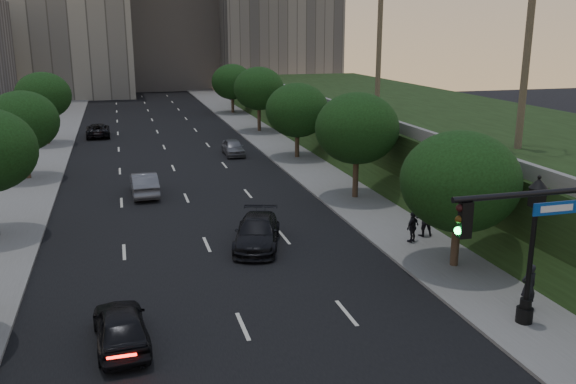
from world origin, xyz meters
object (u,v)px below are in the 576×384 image
object	(u,v)px
street_lamp	(531,258)
sedan_mid_left	(144,184)
sedan_near_left	(121,326)
sedan_far_right	(233,147)
sedan_near_right	(257,232)
pedestrian_c	(413,227)
pedestrian_a	(528,286)
sedan_far_left	(98,130)
pedestrian_b	(424,218)

from	to	relation	value
street_lamp	sedan_mid_left	bearing A→B (deg)	119.16
sedan_near_left	sedan_far_right	size ratio (longest dim) A/B	1.07
sedan_near_right	pedestrian_c	xyz separation A→B (m)	(7.50, -1.81, 0.19)
pedestrian_c	pedestrian_a	bearing A→B (deg)	65.64
sedan_far_left	sedan_far_right	size ratio (longest dim) A/B	1.21
sedan_near_right	sedan_far_right	bearing A→B (deg)	99.87
sedan_far_right	street_lamp	bearing A→B (deg)	-81.88
sedan_near_left	pedestrian_b	bearing A→B (deg)	-158.87
sedan_far_right	pedestrian_c	xyz separation A→B (m)	(4.45, -24.48, 0.25)
pedestrian_c	street_lamp	bearing A→B (deg)	60.16
sedan_far_left	pedestrian_b	xyz separation A→B (m)	(16.78, -36.48, 0.42)
pedestrian_b	sedan_near_right	bearing A→B (deg)	-1.05
sedan_far_left	sedan_far_right	bearing A→B (deg)	130.53
street_lamp	sedan_far_left	world-z (taller)	street_lamp
sedan_near_left	sedan_mid_left	bearing A→B (deg)	-99.36
pedestrian_b	pedestrian_c	size ratio (longest dim) A/B	1.21
street_lamp	sedan_near_left	distance (m)	14.40
sedan_mid_left	pedestrian_a	xyz separation A→B (m)	(13.13, -21.23, 0.30)
street_lamp	pedestrian_c	bearing A→B (deg)	89.75
sedan_near_left	sedan_far_left	distance (m)	43.73
sedan_far_right	sedan_near_right	bearing A→B (deg)	-97.07
sedan_far_right	pedestrian_a	xyz separation A→B (m)	(5.19, -32.49, 0.37)
sedan_mid_left	sedan_far_left	bearing A→B (deg)	-83.80
street_lamp	sedan_near_right	world-z (taller)	street_lamp
pedestrian_a	sedan_near_left	bearing A→B (deg)	-8.92
sedan_far_right	pedestrian_b	distance (m)	24.37
street_lamp	pedestrian_c	world-z (taller)	street_lamp
sedan_near_right	pedestrian_a	size ratio (longest dim) A/B	2.81
sedan_near_right	pedestrian_c	distance (m)	7.72
sedan_far_right	pedestrian_b	world-z (taller)	pedestrian_b
sedan_far_left	pedestrian_a	distance (m)	48.14
street_lamp	sedan_near_left	world-z (taller)	street_lamp
pedestrian_a	pedestrian_c	distance (m)	8.05
sedan_near_left	sedan_far_right	distance (m)	32.43
pedestrian_c	sedan_near_right	bearing A→B (deg)	-43.13
pedestrian_b	pedestrian_a	bearing A→B (deg)	94.48
sedan_mid_left	sedan_far_right	distance (m)	13.78
sedan_near_right	sedan_far_right	world-z (taller)	sedan_near_right
sedan_far_left	pedestrian_b	bearing A→B (deg)	113.57
sedan_near_right	pedestrian_b	xyz separation A→B (m)	(8.50, -1.08, 0.36)
sedan_near_left	pedestrian_c	xyz separation A→B (m)	(14.10, 6.49, 0.20)
sedan_near_right	pedestrian_b	size ratio (longest dim) A/B	2.69
pedestrian_a	pedestrian_b	bearing A→B (deg)	-94.78
sedan_near_left	pedestrian_b	xyz separation A→B (m)	(15.10, 7.21, 0.37)
street_lamp	sedan_near_left	size ratio (longest dim) A/B	1.31
street_lamp	sedan_far_left	distance (m)	48.79
sedan_near_left	sedan_mid_left	xyz separation A→B (m)	(1.71, 19.70, 0.03)
street_lamp	sedan_far_right	size ratio (longest dim) A/B	1.40
sedan_near_left	sedan_near_right	xyz separation A→B (m)	(6.60, 8.30, 0.01)
pedestrian_b	sedan_far_left	bearing A→B (deg)	-59.09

